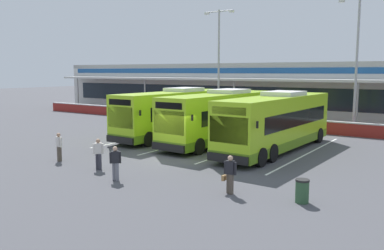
{
  "coord_description": "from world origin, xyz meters",
  "views": [
    {
      "loc": [
        14.16,
        -18.45,
        5.07
      ],
      "look_at": [
        -0.46,
        3.0,
        1.6
      ],
      "focal_mm": 37.65,
      "sensor_mm": 36.0,
      "label": 1
    }
  ],
  "objects_px": {
    "coach_bus_centre": "(277,123)",
    "pedestrian_child": "(115,162)",
    "coach_bus_leftmost": "(177,114)",
    "pedestrian_near_bin": "(98,153)",
    "pedestrian_with_handbag": "(230,173)",
    "coach_bus_left_centre": "(222,118)",
    "lamp_post_west": "(219,59)",
    "litter_bin": "(302,191)",
    "pedestrian_in_dark_coat": "(59,146)",
    "lamp_post_centre": "(357,56)"
  },
  "relations": [
    {
      "from": "coach_bus_left_centre",
      "to": "coach_bus_centre",
      "type": "relative_size",
      "value": 1.0
    },
    {
      "from": "coach_bus_left_centre",
      "to": "lamp_post_west",
      "type": "bearing_deg",
      "value": 121.92
    },
    {
      "from": "coach_bus_left_centre",
      "to": "pedestrian_in_dark_coat",
      "type": "height_order",
      "value": "coach_bus_left_centre"
    },
    {
      "from": "coach_bus_left_centre",
      "to": "pedestrian_child",
      "type": "height_order",
      "value": "coach_bus_left_centre"
    },
    {
      "from": "coach_bus_leftmost",
      "to": "pedestrian_near_bin",
      "type": "height_order",
      "value": "coach_bus_leftmost"
    },
    {
      "from": "litter_bin",
      "to": "coach_bus_left_centre",
      "type": "bearing_deg",
      "value": 133.16
    },
    {
      "from": "coach_bus_left_centre",
      "to": "pedestrian_near_bin",
      "type": "xyz_separation_m",
      "value": [
        -1.2,
        -10.69,
        -0.91
      ]
    },
    {
      "from": "pedestrian_in_dark_coat",
      "to": "litter_bin",
      "type": "relative_size",
      "value": 1.74
    },
    {
      "from": "pedestrian_near_bin",
      "to": "lamp_post_centre",
      "type": "bearing_deg",
      "value": 68.82
    },
    {
      "from": "coach_bus_left_centre",
      "to": "pedestrian_child",
      "type": "distance_m",
      "value": 11.8
    },
    {
      "from": "pedestrian_child",
      "to": "lamp_post_centre",
      "type": "relative_size",
      "value": 0.15
    },
    {
      "from": "coach_bus_centre",
      "to": "litter_bin",
      "type": "distance_m",
      "value": 10.53
    },
    {
      "from": "coach_bus_leftmost",
      "to": "litter_bin",
      "type": "xyz_separation_m",
      "value": [
        13.62,
        -10.27,
        -1.32
      ]
    },
    {
      "from": "coach_bus_centre",
      "to": "litter_bin",
      "type": "bearing_deg",
      "value": -62.16
    },
    {
      "from": "pedestrian_in_dark_coat",
      "to": "litter_bin",
      "type": "bearing_deg",
      "value": 2.51
    },
    {
      "from": "pedestrian_child",
      "to": "pedestrian_near_bin",
      "type": "relative_size",
      "value": 1.0
    },
    {
      "from": "coach_bus_left_centre",
      "to": "pedestrian_near_bin",
      "type": "distance_m",
      "value": 10.8
    },
    {
      "from": "coach_bus_left_centre",
      "to": "litter_bin",
      "type": "bearing_deg",
      "value": -46.84
    },
    {
      "from": "coach_bus_left_centre",
      "to": "litter_bin",
      "type": "relative_size",
      "value": 13.15
    },
    {
      "from": "lamp_post_west",
      "to": "lamp_post_centre",
      "type": "height_order",
      "value": "same"
    },
    {
      "from": "lamp_post_centre",
      "to": "coach_bus_leftmost",
      "type": "bearing_deg",
      "value": -139.02
    },
    {
      "from": "coach_bus_centre",
      "to": "coach_bus_left_centre",
      "type": "bearing_deg",
      "value": 170.81
    },
    {
      "from": "coach_bus_leftmost",
      "to": "coach_bus_left_centre",
      "type": "distance_m",
      "value": 4.29
    },
    {
      "from": "pedestrian_near_bin",
      "to": "litter_bin",
      "type": "bearing_deg",
      "value": 3.99
    },
    {
      "from": "coach_bus_centre",
      "to": "pedestrian_child",
      "type": "xyz_separation_m",
      "value": [
        -3.41,
        -11.0,
        -0.91
      ]
    },
    {
      "from": "coach_bus_left_centre",
      "to": "pedestrian_near_bin",
      "type": "height_order",
      "value": "coach_bus_left_centre"
    },
    {
      "from": "coach_bus_left_centre",
      "to": "lamp_post_centre",
      "type": "distance_m",
      "value": 12.83
    },
    {
      "from": "pedestrian_near_bin",
      "to": "lamp_post_west",
      "type": "relative_size",
      "value": 0.15
    },
    {
      "from": "coach_bus_centre",
      "to": "pedestrian_with_handbag",
      "type": "xyz_separation_m",
      "value": [
        1.98,
        -9.78,
        -0.93
      ]
    },
    {
      "from": "coach_bus_leftmost",
      "to": "coach_bus_centre",
      "type": "relative_size",
      "value": 1.0
    },
    {
      "from": "pedestrian_with_handbag",
      "to": "lamp_post_centre",
      "type": "xyz_separation_m",
      "value": [
        0.35,
        20.42,
        5.43
      ]
    },
    {
      "from": "pedestrian_with_handbag",
      "to": "lamp_post_west",
      "type": "height_order",
      "value": "lamp_post_west"
    },
    {
      "from": "coach_bus_leftmost",
      "to": "pedestrian_child",
      "type": "xyz_separation_m",
      "value": [
        5.33,
        -12.03,
        -0.91
      ]
    },
    {
      "from": "lamp_post_west",
      "to": "pedestrian_with_handbag",
      "type": "bearing_deg",
      "value": -58.29
    },
    {
      "from": "coach_bus_centre",
      "to": "lamp_post_west",
      "type": "xyz_separation_m",
      "value": [
        -10.59,
        10.56,
        4.5
      ]
    },
    {
      "from": "coach_bus_leftmost",
      "to": "coach_bus_left_centre",
      "type": "relative_size",
      "value": 1.0
    },
    {
      "from": "coach_bus_leftmost",
      "to": "pedestrian_near_bin",
      "type": "relative_size",
      "value": 7.55
    },
    {
      "from": "litter_bin",
      "to": "pedestrian_child",
      "type": "bearing_deg",
      "value": -167.98
    },
    {
      "from": "pedestrian_near_bin",
      "to": "litter_bin",
      "type": "xyz_separation_m",
      "value": [
        10.54,
        0.73,
        -0.41
      ]
    },
    {
      "from": "coach_bus_centre",
      "to": "lamp_post_west",
      "type": "distance_m",
      "value": 15.62
    },
    {
      "from": "pedestrian_with_handbag",
      "to": "lamp_post_west",
      "type": "xyz_separation_m",
      "value": [
        -12.57,
        20.34,
        5.43
      ]
    },
    {
      "from": "pedestrian_with_handbag",
      "to": "pedestrian_in_dark_coat",
      "type": "distance_m",
      "value": 10.99
    },
    {
      "from": "coach_bus_centre",
      "to": "pedestrian_in_dark_coat",
      "type": "distance_m",
      "value": 13.38
    },
    {
      "from": "pedestrian_with_handbag",
      "to": "pedestrian_in_dark_coat",
      "type": "bearing_deg",
      "value": -179.67
    },
    {
      "from": "pedestrian_in_dark_coat",
      "to": "pedestrian_child",
      "type": "xyz_separation_m",
      "value": [
        5.6,
        -1.16,
        0.0
      ]
    },
    {
      "from": "pedestrian_with_handbag",
      "to": "litter_bin",
      "type": "xyz_separation_m",
      "value": [
        2.9,
        0.54,
        -0.39
      ]
    },
    {
      "from": "coach_bus_left_centre",
      "to": "pedestrian_near_bin",
      "type": "bearing_deg",
      "value": -96.4
    },
    {
      "from": "pedestrian_with_handbag",
      "to": "coach_bus_left_centre",
      "type": "bearing_deg",
      "value": 121.51
    },
    {
      "from": "coach_bus_leftmost",
      "to": "coach_bus_centre",
      "type": "distance_m",
      "value": 8.8
    },
    {
      "from": "coach_bus_centre",
      "to": "pedestrian_child",
      "type": "relative_size",
      "value": 7.55
    }
  ]
}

